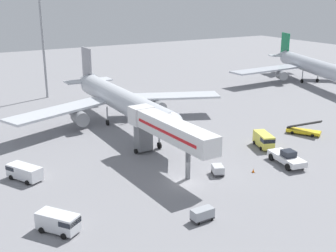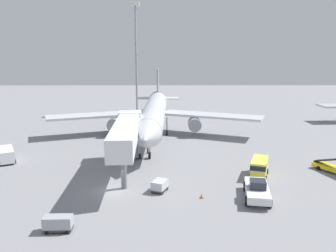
% 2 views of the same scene
% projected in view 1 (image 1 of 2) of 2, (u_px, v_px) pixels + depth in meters
% --- Properties ---
extents(ground_plane, '(300.00, 300.00, 0.00)m').
position_uv_depth(ground_plane, '(184.00, 182.00, 59.86)').
color(ground_plane, gray).
extents(airplane_at_gate, '(44.62, 47.68, 12.98)m').
position_uv_depth(airplane_at_gate, '(120.00, 100.00, 84.36)').
color(airplane_at_gate, silver).
rests_on(airplane_at_gate, ground).
extents(jet_bridge, '(3.91, 20.00, 7.53)m').
position_uv_depth(jet_bridge, '(165.00, 129.00, 64.03)').
color(jet_bridge, silver).
rests_on(jet_bridge, ground).
extents(pushback_tug, '(3.74, 7.04, 2.32)m').
position_uv_depth(pushback_tug, '(287.00, 158.00, 65.69)').
color(pushback_tug, white).
rests_on(pushback_tug, ground).
extents(belt_loader_truck, '(4.73, 6.10, 2.97)m').
position_uv_depth(belt_loader_truck, '(304.00, 130.00, 79.61)').
color(belt_loader_truck, yellow).
rests_on(belt_loader_truck, ground).
extents(service_van_outer_right, '(4.37, 5.02, 2.17)m').
position_uv_depth(service_van_outer_right, '(59.00, 222.00, 47.21)').
color(service_van_outer_right, silver).
rests_on(service_van_outer_right, ground).
extents(service_van_mid_left, '(3.54, 5.25, 2.40)m').
position_uv_depth(service_van_mid_left, '(264.00, 140.00, 72.78)').
color(service_van_mid_left, '#E5DB4C').
rests_on(service_van_mid_left, ground).
extents(service_van_rear_left, '(4.30, 5.65, 2.06)m').
position_uv_depth(service_van_rear_left, '(24.00, 171.00, 60.43)').
color(service_van_rear_left, white).
rests_on(service_van_rear_left, ground).
extents(baggage_cart_near_center, '(2.17, 2.50, 1.39)m').
position_uv_depth(baggage_cart_near_center, '(218.00, 170.00, 62.14)').
color(baggage_cart_near_center, '#38383D').
rests_on(baggage_cart_near_center, ground).
extents(baggage_cart_far_center, '(2.67, 1.35, 1.50)m').
position_uv_depth(baggage_cart_far_center, '(202.00, 214.00, 49.64)').
color(baggage_cart_far_center, '#38383D').
rests_on(baggage_cart_far_center, ground).
extents(ground_crew_worker_foreground, '(0.45, 0.45, 1.83)m').
position_uv_depth(ground_crew_worker_foreground, '(149.00, 139.00, 74.44)').
color(ground_crew_worker_foreground, '#1E2333').
rests_on(ground_crew_worker_foreground, ground).
extents(safety_cone_alpha, '(0.39, 0.39, 0.59)m').
position_uv_depth(safety_cone_alpha, '(253.00, 171.00, 63.01)').
color(safety_cone_alpha, black).
rests_on(safety_cone_alpha, ground).
extents(airplane_background, '(45.97, 45.51, 12.40)m').
position_uv_depth(airplane_background, '(312.00, 66.00, 122.83)').
color(airplane_background, '#B7BCC6').
rests_on(airplane_background, ground).
extents(apron_light_mast, '(2.40, 2.40, 30.46)m').
position_uv_depth(apron_light_mast, '(40.00, 11.00, 101.49)').
color(apron_light_mast, '#93969B').
rests_on(apron_light_mast, ground).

